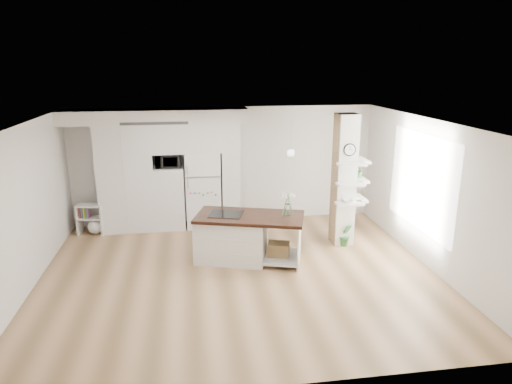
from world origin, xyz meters
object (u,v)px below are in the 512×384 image
kitchen_island (238,236)px  floor_plant_a (346,235)px  refrigerator (203,189)px  bookshelf (93,221)px

kitchen_island → floor_plant_a: 2.31m
refrigerator → kitchen_island: size_ratio=0.80×
refrigerator → bookshelf: 2.52m
bookshelf → floor_plant_a: size_ratio=1.41×
bookshelf → kitchen_island: bearing=-22.7°
kitchen_island → bookshelf: kitchen_island is taller
bookshelf → refrigerator: bearing=13.0°
refrigerator → floor_plant_a: bearing=-30.6°
refrigerator → kitchen_island: (0.58, -2.03, -0.40)m
refrigerator → kitchen_island: refrigerator is taller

